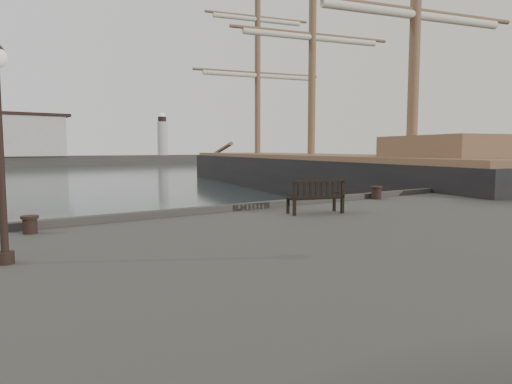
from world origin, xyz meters
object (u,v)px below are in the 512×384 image
(bench, at_px, (316,203))
(bollard_right, at_px, (376,193))
(bollard_left, at_px, (30,225))
(tall_ship_main, at_px, (311,180))

(bench, bearing_deg, bollard_right, 34.67)
(bollard_left, distance_m, tall_ship_main, 30.06)
(bench, relative_size, tall_ship_main, 0.04)
(bench, bearing_deg, tall_ship_main, 63.95)
(bench, relative_size, bollard_left, 4.35)
(bollard_left, xyz_separation_m, bollard_right, (11.39, 0.19, 0.04))
(bench, distance_m, bollard_right, 4.57)
(bollard_left, bearing_deg, tall_ship_main, 36.27)
(bench, distance_m, tall_ship_main, 25.67)
(bench, bearing_deg, bollard_left, -174.24)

